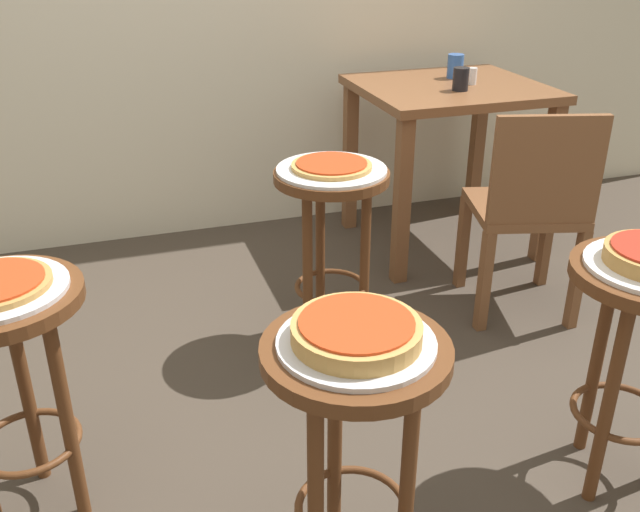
# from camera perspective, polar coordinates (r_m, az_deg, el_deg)

# --- Properties ---
(ground_plane) EXTENTS (6.00, 6.00, 0.00)m
(ground_plane) POSITION_cam_1_polar(r_m,az_deg,el_deg) (2.37, -1.81, -12.62)
(ground_plane) COLOR #42382D
(stool_foreground) EXTENTS (0.40, 0.40, 0.67)m
(stool_foreground) POSITION_cam_1_polar(r_m,az_deg,el_deg) (1.57, 2.77, -12.35)
(stool_foreground) COLOR #5B3319
(stool_foreground) RESTS_ON ground_plane
(serving_plate_foreground) EXTENTS (0.33, 0.33, 0.01)m
(serving_plate_foreground) POSITION_cam_1_polar(r_m,az_deg,el_deg) (1.47, 2.92, -6.97)
(serving_plate_foreground) COLOR silver
(serving_plate_foreground) RESTS_ON stool_foreground
(pizza_foreground) EXTENTS (0.27, 0.27, 0.05)m
(pizza_foreground) POSITION_cam_1_polar(r_m,az_deg,el_deg) (1.46, 2.94, -6.04)
(pizza_foreground) COLOR tan
(pizza_foreground) RESTS_ON serving_plate_foreground
(stool_middle) EXTENTS (0.40, 0.40, 0.67)m
(stool_middle) POSITION_cam_1_polar(r_m,az_deg,el_deg) (2.04, 24.30, -5.14)
(stool_middle) COLOR #5B3319
(stool_middle) RESTS_ON ground_plane
(stool_leftside) EXTENTS (0.40, 0.40, 0.67)m
(stool_leftside) POSITION_cam_1_polar(r_m,az_deg,el_deg) (1.92, -23.72, -7.09)
(stool_leftside) COLOR #5B3319
(stool_leftside) RESTS_ON ground_plane
(stool_rear) EXTENTS (0.40, 0.40, 0.67)m
(stool_rear) POSITION_cam_1_polar(r_m,az_deg,el_deg) (2.52, 0.91, 3.16)
(stool_rear) COLOR #5B3319
(stool_rear) RESTS_ON ground_plane
(serving_plate_rear) EXTENTS (0.38, 0.38, 0.01)m
(serving_plate_rear) POSITION_cam_1_polar(r_m,az_deg,el_deg) (2.46, 0.94, 6.94)
(serving_plate_rear) COLOR silver
(serving_plate_rear) RESTS_ON stool_rear
(pizza_rear) EXTENTS (0.28, 0.28, 0.02)m
(pizza_rear) POSITION_cam_1_polar(r_m,az_deg,el_deg) (2.45, 0.94, 7.29)
(pizza_rear) COLOR tan
(pizza_rear) RESTS_ON serving_plate_rear
(dining_table) EXTENTS (0.81, 0.74, 0.78)m
(dining_table) POSITION_cam_1_polar(r_m,az_deg,el_deg) (3.37, 10.25, 11.09)
(dining_table) COLOR brown
(dining_table) RESTS_ON ground_plane
(cup_near_edge) EXTENTS (0.07, 0.07, 0.10)m
(cup_near_edge) POSITION_cam_1_polar(r_m,az_deg,el_deg) (3.21, 11.24, 13.76)
(cup_near_edge) COLOR black
(cup_near_edge) RESTS_ON dining_table
(cup_far_edge) EXTENTS (0.07, 0.07, 0.11)m
(cup_far_edge) POSITION_cam_1_polar(r_m,az_deg,el_deg) (3.47, 10.81, 14.75)
(cup_far_edge) COLOR #3360B2
(cup_far_edge) RESTS_ON dining_table
(condiment_shaker) EXTENTS (0.04, 0.04, 0.07)m
(condiment_shaker) POSITION_cam_1_polar(r_m,az_deg,el_deg) (3.35, 12.13, 13.94)
(condiment_shaker) COLOR white
(condiment_shaker) RESTS_ON dining_table
(wooden_chair) EXTENTS (0.49, 0.49, 0.85)m
(wooden_chair) POSITION_cam_1_polar(r_m,az_deg,el_deg) (2.82, 16.54, 3.82)
(wooden_chair) COLOR brown
(wooden_chair) RESTS_ON ground_plane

